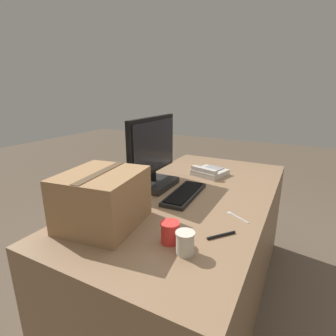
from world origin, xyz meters
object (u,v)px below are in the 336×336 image
object	(u,v)px
paper_cup_left	(185,243)
spoon	(235,215)
cardboard_box	(102,199)
keyboard	(184,194)
paper_cup_right	(170,232)
monitor	(153,158)
desk_phone	(209,172)
pen_marker	(221,235)

from	to	relation	value
paper_cup_left	spoon	bearing A→B (deg)	-12.93
spoon	cardboard_box	distance (m)	0.66
keyboard	paper_cup_right	bearing A→B (deg)	-165.33
paper_cup_left	spoon	xyz separation A→B (m)	(0.41, -0.09, -0.04)
monitor	desk_phone	size ratio (longest dim) A/B	1.97
paper_cup_right	desk_phone	bearing A→B (deg)	9.27
keyboard	cardboard_box	bearing A→B (deg)	154.83
keyboard	cardboard_box	size ratio (longest dim) A/B	1.02
monitor	paper_cup_right	distance (m)	0.69
cardboard_box	keyboard	bearing A→B (deg)	-22.39
keyboard	paper_cup_right	xyz separation A→B (m)	(-0.49, -0.15, 0.03)
desk_phone	spoon	bearing A→B (deg)	-134.17
cardboard_box	pen_marker	xyz separation A→B (m)	(0.15, -0.53, -0.12)
paper_cup_right	spoon	size ratio (longest dim) A/B	0.71
paper_cup_right	cardboard_box	bearing A→B (deg)	90.31
monitor	paper_cup_left	xyz separation A→B (m)	(-0.59, -0.49, -0.15)
keyboard	monitor	bearing A→B (deg)	74.55
paper_cup_left	pen_marker	world-z (taller)	paper_cup_left
desk_phone	paper_cup_right	xyz separation A→B (m)	(-0.94, -0.15, 0.02)
paper_cup_left	paper_cup_right	bearing A→B (deg)	64.01
desk_phone	monitor	bearing A→B (deg)	162.88
keyboard	cardboard_box	distance (m)	0.54
cardboard_box	spoon	bearing A→B (deg)	-55.51
keyboard	spoon	distance (m)	0.36
paper_cup_left	paper_cup_right	xyz separation A→B (m)	(0.04, 0.09, -0.00)
desk_phone	spoon	world-z (taller)	desk_phone
paper_cup_left	pen_marker	bearing A→B (deg)	-25.71
spoon	cardboard_box	bearing A→B (deg)	66.25
cardboard_box	pen_marker	world-z (taller)	cardboard_box
paper_cup_left	desk_phone	bearing A→B (deg)	13.79
spoon	monitor	bearing A→B (deg)	14.97
pen_marker	paper_cup_left	bearing A→B (deg)	13.73
desk_phone	pen_marker	distance (m)	0.86
desk_phone	paper_cup_right	size ratio (longest dim) A/B	2.86
desk_phone	paper_cup_left	distance (m)	1.01
paper_cup_left	spoon	size ratio (longest dim) A/B	0.71
paper_cup_right	cardboard_box	distance (m)	0.36
keyboard	desk_phone	distance (m)	0.45
desk_phone	paper_cup_right	world-z (taller)	paper_cup_right
monitor	keyboard	distance (m)	0.31
cardboard_box	paper_cup_left	bearing A→B (deg)	-95.28
paper_cup_left	spoon	world-z (taller)	paper_cup_left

